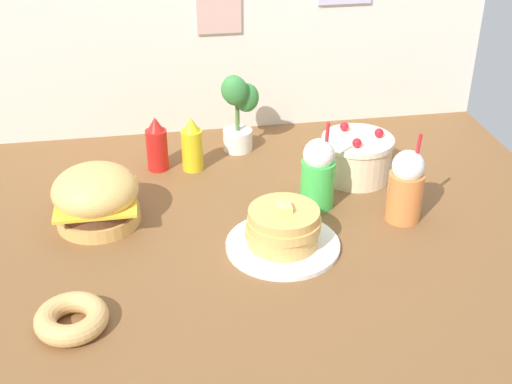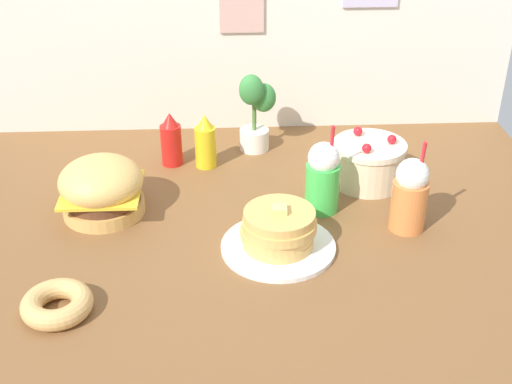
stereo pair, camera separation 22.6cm
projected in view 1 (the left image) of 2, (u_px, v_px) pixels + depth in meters
ground_plane at (241, 234)px, 2.30m from camera, size 2.38×1.71×0.02m
back_wall at (209, 8)px, 2.76m from camera, size 2.38×0.04×1.06m
burger at (96, 197)px, 2.30m from camera, size 0.29×0.29×0.21m
pancake_stack at (283, 231)px, 2.19m from camera, size 0.37×0.37×0.16m
layer_cake at (356, 157)px, 2.59m from camera, size 0.27×0.27×0.20m
ketchup_bottle at (157, 145)px, 2.64m from camera, size 0.08×0.08×0.22m
mustard_bottle at (192, 145)px, 2.64m from camera, size 0.08×0.08×0.22m
cream_soda_cup at (318, 174)px, 2.38m from camera, size 0.12×0.12×0.33m
orange_float_cup at (406, 186)px, 2.31m from camera, size 0.12×0.12×0.33m
donut_pink_glaze at (71, 318)px, 1.87m from camera, size 0.20×0.20×0.06m
potted_plant at (238, 110)px, 2.75m from camera, size 0.15×0.14×0.33m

